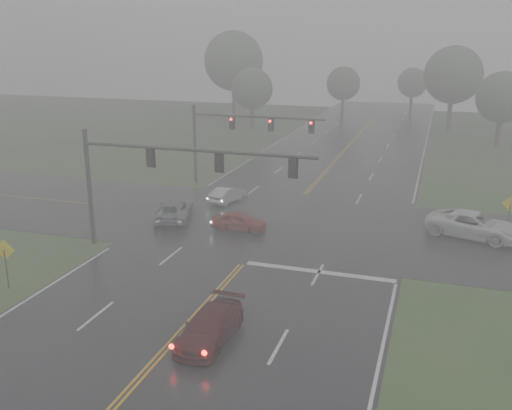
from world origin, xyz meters
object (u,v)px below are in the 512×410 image
(sedan_maroon, at_px, (210,340))
(car_grey, at_px, (174,220))
(pickup_white, at_px, (472,237))
(signal_gantry_near, at_px, (154,169))
(signal_gantry_far, at_px, (233,131))
(sedan_silver, at_px, (227,202))
(sedan_red, at_px, (239,230))

(sedan_maroon, height_order, car_grey, car_grey)
(car_grey, distance_m, pickup_white, 20.52)
(sedan_maroon, height_order, pickup_white, pickup_white)
(signal_gantry_near, height_order, signal_gantry_far, signal_gantry_near)
(sedan_silver, relative_size, pickup_white, 0.63)
(pickup_white, bearing_deg, sedan_silver, 98.44)
(sedan_maroon, distance_m, signal_gantry_far, 26.88)
(sedan_maroon, xyz_separation_m, car_grey, (-8.95, 14.90, 0.00))
(sedan_red, relative_size, signal_gantry_far, 0.32)
(sedan_maroon, bearing_deg, sedan_silver, 110.23)
(pickup_white, relative_size, signal_gantry_near, 0.41)
(sedan_silver, bearing_deg, sedan_red, 130.13)
(sedan_maroon, relative_size, sedan_silver, 1.23)
(signal_gantry_far, bearing_deg, sedan_silver, -75.35)
(car_grey, bearing_deg, sedan_silver, -127.85)
(sedan_red, relative_size, car_grey, 0.75)
(car_grey, xyz_separation_m, signal_gantry_near, (1.79, -5.94, 5.20))
(sedan_silver, xyz_separation_m, pickup_white, (18.29, -2.71, 0.00))
(sedan_silver, bearing_deg, signal_gantry_far, -62.63)
(sedan_maroon, height_order, signal_gantry_near, signal_gantry_near)
(sedan_maroon, relative_size, signal_gantry_far, 0.39)
(sedan_silver, height_order, car_grey, car_grey)
(sedan_silver, bearing_deg, pickup_white, -175.72)
(signal_gantry_far, bearing_deg, sedan_red, -67.93)
(car_grey, distance_m, signal_gantry_far, 11.37)
(sedan_maroon, bearing_deg, sedan_red, 106.16)
(sedan_maroon, distance_m, sedan_red, 14.67)
(sedan_maroon, height_order, signal_gantry_far, signal_gantry_far)
(pickup_white, relative_size, signal_gantry_far, 0.51)
(car_grey, bearing_deg, signal_gantry_near, 89.59)
(signal_gantry_near, bearing_deg, car_grey, 106.78)
(sedan_maroon, relative_size, pickup_white, 0.77)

